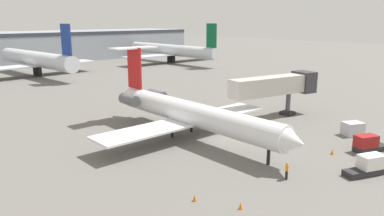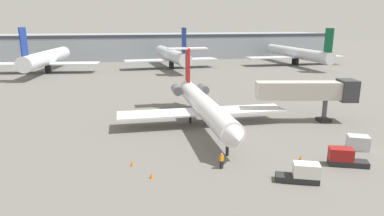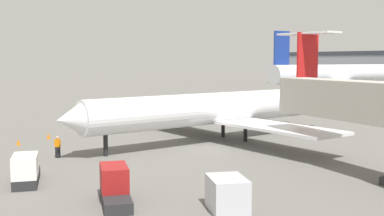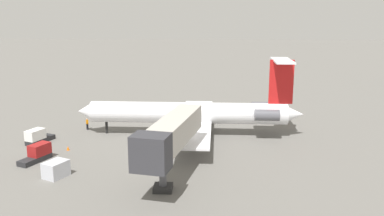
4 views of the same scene
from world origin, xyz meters
The scene contains 12 objects.
ground_plane centered at (0.00, 0.00, -0.05)m, with size 400.00×400.00×0.10m, color #66635E.
regional_jet centered at (-1.93, 3.70, 3.17)m, with size 24.72×30.97×10.44m.
jet_bridge centered at (14.57, 1.77, 4.74)m, with size 15.10×5.92×6.44m.
ground_crew_marshaller centered at (-3.85, -11.81, 0.86)m, with size 0.48×0.42×1.69m.
baggage_tug_lead centered at (2.69, -16.41, 0.84)m, with size 4.23×2.83×1.90m.
baggage_tug_trailing centered at (9.05, -13.84, 0.84)m, with size 4.23×2.88×1.90m.
cargo_container_uld centered at (13.71, -10.03, 0.84)m, with size 2.93×2.64×1.67m.
traffic_cone_near centered at (5.32, -11.60, 0.28)m, with size 0.36×0.36×0.55m.
traffic_cone_mid centered at (-11.19, -12.50, 0.28)m, with size 0.36×0.36×0.55m.
traffic_cone_far centered at (-12.88, -9.13, 0.28)m, with size 0.36×0.36×0.55m.
parked_airliner_west_mid centered at (3.82, 67.21, 4.24)m, with size 30.57×36.17×13.30m.
parked_airliner_centre centered at (48.13, 66.68, 4.11)m, with size 35.22×41.88×13.05m.
Camera 1 is at (-31.64, -28.93, 14.31)m, focal length 34.64 mm.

